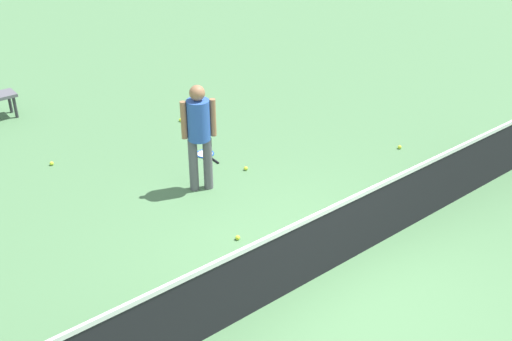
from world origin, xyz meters
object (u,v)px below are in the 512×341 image
(tennis_racket_near_player, at_px, (206,154))
(tennis_ball_midcourt, at_px, (238,238))
(tennis_ball_by_net, at_px, (246,168))
(tennis_ball_stray_left, at_px, (181,120))
(tennis_ball_near_player, at_px, (400,147))
(tennis_ball_baseline, at_px, (52,163))
(player_near_side, at_px, (199,129))

(tennis_racket_near_player, height_order, tennis_ball_midcourt, tennis_ball_midcourt)
(tennis_ball_by_net, distance_m, tennis_ball_stray_left, 2.27)
(tennis_ball_near_player, relative_size, tennis_ball_stray_left, 1.00)
(tennis_ball_midcourt, height_order, tennis_ball_baseline, same)
(player_near_side, height_order, tennis_ball_near_player, player_near_side)
(player_near_side, relative_size, tennis_ball_by_net, 25.76)
(player_near_side, distance_m, tennis_ball_near_player, 3.72)
(tennis_ball_baseline, bearing_deg, tennis_ball_near_player, 146.94)
(tennis_racket_near_player, distance_m, tennis_ball_by_net, 0.87)
(player_near_side, bearing_deg, tennis_ball_stray_left, -115.41)
(tennis_ball_near_player, relative_size, tennis_ball_midcourt, 1.00)
(player_near_side, distance_m, tennis_ball_baseline, 2.82)
(tennis_racket_near_player, xyz_separation_m, tennis_ball_midcourt, (1.08, 2.31, 0.02))
(tennis_racket_near_player, relative_size, tennis_ball_stray_left, 8.93)
(tennis_ball_by_net, relative_size, tennis_ball_midcourt, 1.00)
(tennis_racket_near_player, height_order, tennis_ball_near_player, tennis_ball_near_player)
(tennis_racket_near_player, xyz_separation_m, tennis_ball_by_net, (-0.20, 0.85, 0.02))
(tennis_ball_midcourt, xyz_separation_m, tennis_ball_baseline, (1.12, -3.60, 0.00))
(tennis_ball_by_net, height_order, tennis_ball_stray_left, same)
(tennis_ball_by_net, xyz_separation_m, tennis_ball_baseline, (2.40, -2.15, 0.00))
(tennis_ball_near_player, bearing_deg, tennis_ball_stray_left, -54.85)
(player_near_side, xyz_separation_m, tennis_ball_near_player, (-3.44, 1.05, -0.98))
(tennis_ball_midcourt, relative_size, tennis_ball_stray_left, 1.00)
(tennis_ball_by_net, height_order, tennis_ball_baseline, same)
(tennis_ball_near_player, bearing_deg, tennis_racket_near_player, -34.89)
(tennis_racket_near_player, xyz_separation_m, tennis_ball_near_player, (-2.76, 1.92, 0.02))
(player_near_side, relative_size, tennis_ball_midcourt, 25.76)
(tennis_ball_near_player, xyz_separation_m, tennis_ball_baseline, (4.95, -3.22, 0.00))
(tennis_ball_by_net, xyz_separation_m, tennis_ball_midcourt, (1.28, 1.46, 0.00))
(player_near_side, height_order, tennis_ball_midcourt, player_near_side)
(tennis_ball_by_net, bearing_deg, tennis_ball_stray_left, -95.09)
(tennis_racket_near_player, height_order, tennis_ball_by_net, tennis_ball_by_net)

